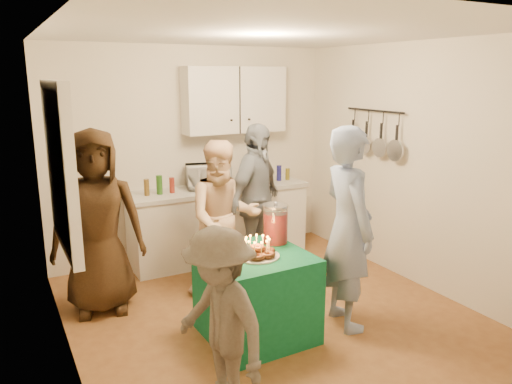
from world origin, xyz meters
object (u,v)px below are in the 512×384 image
woman_back_right (256,200)px  counter (219,224)px  party_table (256,295)px  child_near_left (220,323)px  punch_jar (275,225)px  woman_back_left (97,222)px  woman_back_center (224,218)px  microwave (208,177)px  man_birthday (348,228)px

woman_back_right → counter: bearing=71.8°
party_table → child_near_left: 1.08m
punch_jar → woman_back_left: size_ratio=0.19×
woman_back_center → woman_back_right: size_ratio=0.93×
counter → woman_back_left: 1.84m
party_table → microwave: bearing=79.0°
microwave → man_birthday: size_ratio=0.28×
counter → man_birthday: (0.32, -2.12, 0.49)m
man_birthday → woman_back_left: size_ratio=1.03×
counter → microwave: 0.64m
woman_back_left → counter: bearing=36.9°
woman_back_right → child_near_left: woman_back_right is taller
man_birthday → woman_back_center: (-0.69, 1.16, -0.11)m
counter → microwave: microwave is taller
man_birthday → woman_back_right: bearing=14.9°
microwave → punch_jar: (-0.08, -1.75, -0.12)m
counter → punch_jar: 1.83m
child_near_left → man_birthday: bearing=99.6°
punch_jar → woman_back_left: 1.70m
microwave → woman_back_center: size_ratio=0.32×
counter → child_near_left: size_ratio=1.67×
woman_back_center → child_near_left: (-0.83, -1.76, -0.15)m
microwave → punch_jar: microwave is taller
counter → child_near_left: child_near_left is taller
punch_jar → woman_back_center: size_ratio=0.21×
party_table → counter: bearing=75.2°
microwave → party_table: size_ratio=0.61×
microwave → man_birthday: bearing=-63.9°
punch_jar → party_table: bearing=-148.0°
man_birthday → woman_back_center: 1.35m
microwave → woman_back_center: woman_back_center is taller
woman_back_center → woman_back_right: bearing=45.2°
party_table → man_birthday: size_ratio=0.46×
woman_back_left → child_near_left: woman_back_left is taller
microwave → child_near_left: bearing=-97.4°
woman_back_center → woman_back_left: bearing=-174.0°
punch_jar → microwave: bearing=87.3°
counter → woman_back_left: size_ratio=1.23×
party_table → woman_back_left: woman_back_left is taller
microwave → woman_back_left: woman_back_left is taller
woman_back_right → woman_back_center: bearing=176.4°
microwave → woman_back_left: bearing=-138.1°
party_table → woman_back_left: (-1.09, 1.16, 0.51)m
party_table → child_near_left: size_ratio=0.65×
man_birthday → child_near_left: size_ratio=1.40×
man_birthday → child_near_left: 1.65m
woman_back_left → woman_back_center: woman_back_left is taller
punch_jar → woman_back_left: woman_back_left is taller
party_table → child_near_left: bearing=-131.5°
counter → woman_back_right: 0.79m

